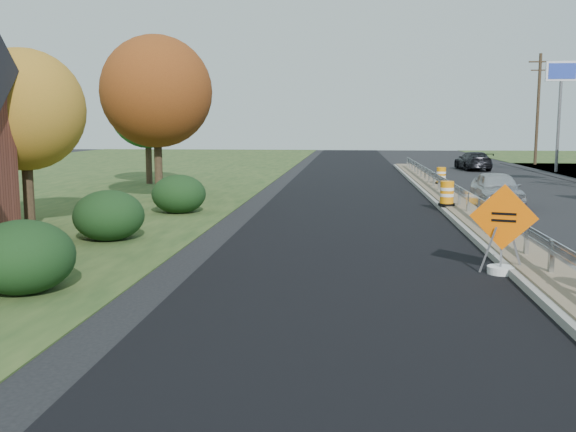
# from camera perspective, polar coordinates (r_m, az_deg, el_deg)

# --- Properties ---
(ground) EXTENTS (140.00, 140.00, 0.00)m
(ground) POSITION_cam_1_polar(r_m,az_deg,el_deg) (19.03, 18.83, -2.67)
(ground) COLOR black
(ground) RESTS_ON ground
(milled_overlay) EXTENTS (7.20, 120.00, 0.01)m
(milled_overlay) POSITION_cam_1_polar(r_m,az_deg,el_deg) (28.40, 5.49, 1.18)
(milled_overlay) COLOR black
(milled_overlay) RESTS_ON ground
(median) EXTENTS (1.60, 55.00, 0.23)m
(median) POSITION_cam_1_polar(r_m,az_deg,el_deg) (26.76, 14.95, 0.74)
(median) COLOR gray
(median) RESTS_ON ground
(guardrail) EXTENTS (0.10, 46.15, 0.72)m
(guardrail) POSITION_cam_1_polar(r_m,az_deg,el_deg) (27.68, 14.66, 2.27)
(guardrail) COLOR silver
(guardrail) RESTS_ON median
(pylon_sign_north) EXTENTS (2.20, 0.30, 7.90)m
(pylon_sign_north) POSITION_cam_1_polar(r_m,az_deg,el_deg) (50.54, 23.11, 10.94)
(pylon_sign_north) COLOR slate
(pylon_sign_north) RESTS_ON ground
(utility_pole_north) EXTENTS (1.90, 0.26, 9.40)m
(utility_pole_north) POSITION_cam_1_polar(r_m,az_deg,el_deg) (59.38, 21.33, 9.02)
(utility_pole_north) COLOR #473523
(utility_pole_north) RESTS_ON ground
(hedge_south) EXTENTS (2.09, 2.09, 1.52)m
(hedge_south) POSITION_cam_1_polar(r_m,az_deg,el_deg) (14.11, -22.51, -3.35)
(hedge_south) COLOR black
(hedge_south) RESTS_ON ground
(hedge_mid) EXTENTS (2.09, 2.09, 1.52)m
(hedge_mid) POSITION_cam_1_polar(r_m,az_deg,el_deg) (19.71, -15.64, 0.07)
(hedge_mid) COLOR black
(hedge_mid) RESTS_ON ground
(hedge_north) EXTENTS (2.09, 2.09, 1.52)m
(hedge_north) POSITION_cam_1_polar(r_m,az_deg,el_deg) (25.22, -9.68, 1.95)
(hedge_north) COLOR black
(hedge_north) RESTS_ON ground
(tree_near_yellow) EXTENTS (3.96, 3.96, 5.88)m
(tree_near_yellow) POSITION_cam_1_polar(r_m,az_deg,el_deg) (22.81, -22.43, 8.69)
(tree_near_yellow) COLOR #473523
(tree_near_yellow) RESTS_ON ground
(tree_near_red) EXTENTS (4.95, 4.95, 7.35)m
(tree_near_red) POSITION_cam_1_polar(r_m,az_deg,el_deg) (29.51, -11.63, 10.76)
(tree_near_red) COLOR #473523
(tree_near_red) RESTS_ON ground
(tree_near_back) EXTENTS (4.29, 4.29, 6.37)m
(tree_near_back) POSITION_cam_1_polar(r_m,az_deg,el_deg) (38.01, -12.40, 9.12)
(tree_near_back) COLOR #473523
(tree_near_back) RESTS_ON ground
(caution_sign) EXTENTS (1.46, 0.63, 2.09)m
(caution_sign) POSITION_cam_1_polar(r_m,az_deg,el_deg) (15.53, 18.48, -3.01)
(caution_sign) COLOR white
(caution_sign) RESTS_ON ground
(barrel_median_mid) EXTENTS (0.66, 0.66, 0.97)m
(barrel_median_mid) POSITION_cam_1_polar(r_m,az_deg,el_deg) (26.26, 13.94, 1.92)
(barrel_median_mid) COLOR black
(barrel_median_mid) RESTS_ON median
(barrel_median_far) EXTENTS (0.61, 0.61, 0.90)m
(barrel_median_far) POSITION_cam_1_polar(r_m,az_deg,el_deg) (35.93, 13.46, 3.49)
(barrel_median_far) COLOR black
(barrel_median_far) RESTS_ON median
(car_silver) EXTENTS (1.79, 4.32, 1.46)m
(car_silver) POSITION_cam_1_polar(r_m,az_deg,el_deg) (28.53, 18.07, 2.31)
(car_silver) COLOR #BABBBF
(car_silver) RESTS_ON ground
(car_dark_far) EXTENTS (2.35, 4.98, 1.40)m
(car_dark_far) POSITION_cam_1_polar(r_m,az_deg,el_deg) (51.00, 16.14, 4.74)
(car_dark_far) COLOR black
(car_dark_far) RESTS_ON ground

